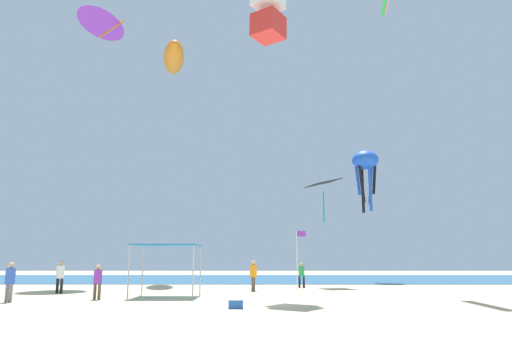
{
  "coord_description": "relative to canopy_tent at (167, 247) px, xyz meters",
  "views": [
    {
      "loc": [
        0.56,
        -21.12,
        1.89
      ],
      "look_at": [
        0.38,
        11.52,
        7.73
      ],
      "focal_mm": 32.58,
      "sensor_mm": 36.0,
      "label": 1
    }
  ],
  "objects": [
    {
      "name": "kite_diamond_black",
      "position": [
        9.37,
        8.82,
        4.64
      ],
      "size": [
        2.59,
        2.62,
        3.09
      ],
      "rotation": [
        0.0,
        0.0,
        1.9
      ],
      "color": "black"
    },
    {
      "name": "kite_octopus_blue",
      "position": [
        14.06,
        15.61,
        7.65
      ],
      "size": [
        2.81,
        2.81,
        5.38
      ],
      "rotation": [
        0.0,
        0.0,
        2.87
      ],
      "color": "blue"
    },
    {
      "name": "person_rightmost",
      "position": [
        -2.91,
        -1.72,
        -1.53
      ],
      "size": [
        0.4,
        0.38,
        1.62
      ],
      "rotation": [
        0.0,
        0.0,
        5.8
      ],
      "color": "brown",
      "rests_on": "ground"
    },
    {
      "name": "kite_delta_purple",
      "position": [
        -8.17,
        11.15,
        18.76
      ],
      "size": [
        5.57,
        5.58,
        3.46
      ],
      "rotation": [
        0.0,
        0.0,
        2.43
      ],
      "color": "purple"
    },
    {
      "name": "ocean_strip",
      "position": [
        4.15,
        21.55,
        -2.46
      ],
      "size": [
        110.0,
        20.48,
        0.03
      ],
      "primitive_type": "cube",
      "color": "#28608C",
      "rests_on": "ground"
    },
    {
      "name": "person_far_shore",
      "position": [
        -6.41,
        2.33,
        -1.43
      ],
      "size": [
        0.45,
        0.42,
        1.79
      ],
      "rotation": [
        0.0,
        0.0,
        5.84
      ],
      "color": "black",
      "rests_on": "ground"
    },
    {
      "name": "kite_inflatable_orange",
      "position": [
        -3.01,
        15.52,
        17.48
      ],
      "size": [
        3.49,
        6.58,
        2.56
      ],
      "rotation": [
        0.0,
        0.0,
        4.92
      ],
      "color": "orange"
    },
    {
      "name": "person_leftmost",
      "position": [
        4.4,
        4.17,
        -1.43
      ],
      "size": [
        0.43,
        0.47,
        1.79
      ],
      "rotation": [
        0.0,
        0.0,
        4.52
      ],
      "color": "brown",
      "rests_on": "ground"
    },
    {
      "name": "cooler_box",
      "position": [
        3.83,
        -5.65,
        -2.3
      ],
      "size": [
        0.57,
        0.37,
        0.35
      ],
      "color": "blue",
      "rests_on": "ground"
    },
    {
      "name": "person_central",
      "position": [
        7.59,
        7.62,
        -1.51
      ],
      "size": [
        0.44,
        0.39,
        1.65
      ],
      "rotation": [
        0.0,
        0.0,
        6.11
      ],
      "color": "black",
      "rests_on": "ground"
    },
    {
      "name": "canopy_tent",
      "position": [
        0.0,
        0.0,
        0.0
      ],
      "size": [
        3.19,
        2.84,
        2.62
      ],
      "color": "#B2B2B7",
      "rests_on": "ground"
    },
    {
      "name": "person_near_tent",
      "position": [
        -6.37,
        -3.07,
        -1.45
      ],
      "size": [
        0.42,
        0.42,
        1.75
      ],
      "rotation": [
        0.0,
        0.0,
        5.69
      ],
      "color": "slate",
      "rests_on": "ground"
    },
    {
      "name": "kite_box_white",
      "position": [
        5.29,
        0.99,
        13.75
      ],
      "size": [
        2.22,
        2.23,
        3.38
      ],
      "rotation": [
        0.0,
        0.0,
        5.68
      ],
      "color": "white"
    },
    {
      "name": "ground",
      "position": [
        4.15,
        -3.04,
        -2.53
      ],
      "size": [
        110.0,
        110.0,
        0.1
      ],
      "primitive_type": "cube",
      "color": "#D1BA8C"
    },
    {
      "name": "banner_flag",
      "position": [
        7.16,
        4.96,
        -0.3
      ],
      "size": [
        0.61,
        0.06,
        3.62
      ],
      "color": "silver",
      "rests_on": "ground"
    }
  ]
}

